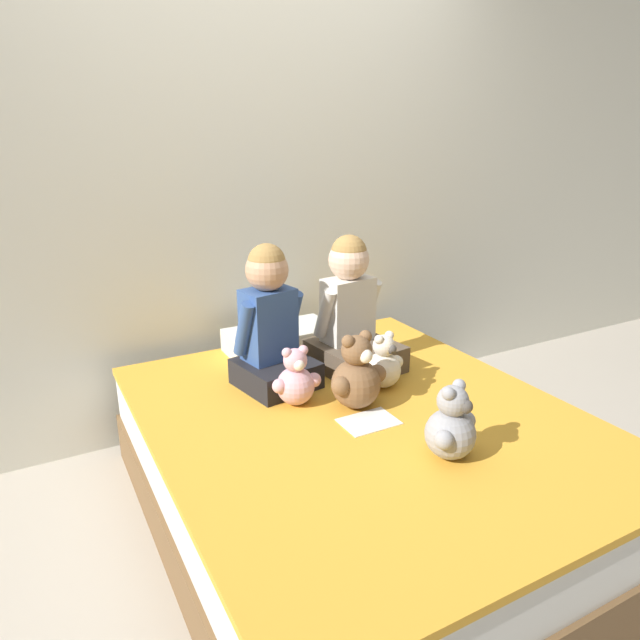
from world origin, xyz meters
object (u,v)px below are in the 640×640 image
at_px(child_on_right, 351,315).
at_px(pillow_at_headboard, 280,339).
at_px(teddy_bear_held_by_left_child, 296,380).
at_px(teddy_bear_held_by_right_child, 383,364).
at_px(sign_card, 369,422).
at_px(teddy_bear_at_foot_of_bed, 451,427).
at_px(teddy_bear_between_children, 356,376).
at_px(bed, 361,467).
at_px(child_on_left, 270,323).

height_order(child_on_right, pillow_at_headboard, child_on_right).
xyz_separation_m(teddy_bear_held_by_left_child, teddy_bear_held_by_right_child, (0.39, -0.03, -0.00)).
bearing_deg(sign_card, teddy_bear_at_foot_of_bed, -71.49).
xyz_separation_m(teddy_bear_held_by_left_child, pillow_at_headboard, (0.19, 0.56, -0.05)).
bearing_deg(teddy_bear_held_by_right_child, child_on_right, 73.71).
bearing_deg(teddy_bear_held_by_right_child, teddy_bear_between_children, -170.34).
bearing_deg(teddy_bear_held_by_left_child, teddy_bear_at_foot_of_bed, -59.23).
bearing_deg(child_on_right, sign_card, -121.65).
height_order(bed, teddy_bear_held_by_right_child, teddy_bear_held_by_right_child).
height_order(bed, pillow_at_headboard, pillow_at_headboard).
relative_size(bed, teddy_bear_between_children, 5.99).
bearing_deg(bed, teddy_bear_at_foot_of_bed, -76.11).
height_order(child_on_right, teddy_bear_between_children, child_on_right).
distance_m(teddy_bear_held_by_right_child, sign_card, 0.34).
bearing_deg(child_on_right, pillow_at_headboard, 113.46).
xyz_separation_m(bed, teddy_bear_held_by_left_child, (-0.19, 0.20, 0.34)).
relative_size(teddy_bear_held_by_right_child, sign_card, 1.15).
height_order(child_on_right, teddy_bear_held_by_left_child, child_on_right).
height_order(child_on_left, pillow_at_headboard, child_on_left).
bearing_deg(teddy_bear_held_by_left_child, child_on_left, 96.71).
bearing_deg(child_on_left, teddy_bear_at_foot_of_bed, -81.24).
bearing_deg(teddy_bear_between_children, bed, -108.27).
bearing_deg(teddy_bear_at_foot_of_bed, teddy_bear_held_by_right_child, 55.70).
relative_size(bed, child_on_left, 3.06).
relative_size(pillow_at_headboard, sign_card, 2.47).
relative_size(teddy_bear_between_children, sign_card, 1.47).
bearing_deg(teddy_bear_held_by_left_child, teddy_bear_held_by_right_child, 0.31).
distance_m(teddy_bear_held_by_left_child, teddy_bear_at_foot_of_bed, 0.66).
height_order(child_on_right, sign_card, child_on_right).
bearing_deg(teddy_bear_held_by_left_child, teddy_bear_between_children, -29.07).
bearing_deg(teddy_bear_between_children, child_on_right, 52.84).
bearing_deg(child_on_left, teddy_bear_held_by_left_child, -99.27).
xyz_separation_m(bed, child_on_left, (-0.19, 0.43, 0.51)).
distance_m(bed, sign_card, 0.24).
xyz_separation_m(teddy_bear_at_foot_of_bed, sign_card, (-0.11, 0.32, -0.11)).
xyz_separation_m(teddy_bear_held_by_right_child, pillow_at_headboard, (-0.21, 0.59, -0.05)).
xyz_separation_m(bed, pillow_at_headboard, (0.00, 0.76, 0.29)).
bearing_deg(teddy_bear_held_by_left_child, pillow_at_headboard, 76.88).
bearing_deg(teddy_bear_between_children, child_on_left, 110.64).
distance_m(bed, teddy_bear_between_children, 0.37).
xyz_separation_m(child_on_right, sign_card, (-0.22, -0.49, -0.25)).
xyz_separation_m(teddy_bear_held_by_left_child, sign_card, (0.17, -0.27, -0.10)).
bearing_deg(child_on_right, teddy_bear_held_by_left_child, -157.97).
height_order(pillow_at_headboard, sign_card, pillow_at_headboard).
bearing_deg(teddy_bear_at_foot_of_bed, child_on_left, 86.59).
height_order(teddy_bear_held_by_left_child, teddy_bear_between_children, teddy_bear_between_children).
bearing_deg(bed, sign_card, -101.80).
xyz_separation_m(child_on_left, teddy_bear_between_children, (0.20, -0.36, -0.14)).
distance_m(bed, teddy_bear_held_by_left_child, 0.44).
bearing_deg(child_on_left, bed, -76.50).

